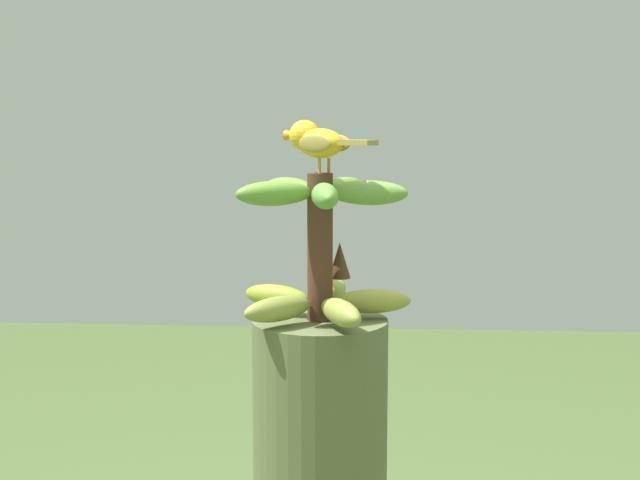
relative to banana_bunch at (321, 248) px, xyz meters
name	(u,v)px	position (x,y,z in m)	size (l,w,h in m)	color
banana_bunch	(321,248)	(0.00, 0.00, 0.00)	(0.29, 0.29, 0.24)	#4C2D1E
perched_bird	(317,141)	(0.01, 0.01, 0.17)	(0.14, 0.16, 0.08)	#C68933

